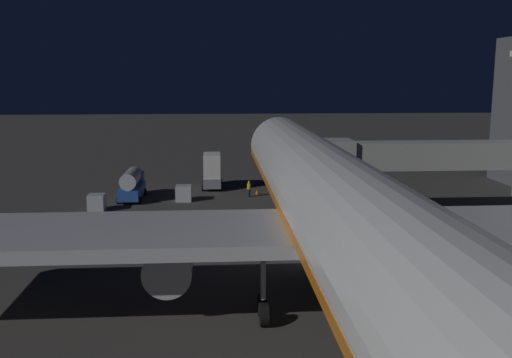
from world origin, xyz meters
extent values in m
plane|color=#383533|center=(0.00, 0.00, 0.00)|extent=(320.00, 320.00, 0.00)
cylinder|color=silver|center=(0.00, 8.66, 5.64)|extent=(5.96, 58.75, 5.96)
sphere|color=silver|center=(0.00, -20.72, 5.64)|extent=(5.84, 5.84, 5.84)
cube|color=orange|center=(0.00, 8.66, 5.19)|extent=(6.02, 56.40, 0.50)
cube|color=black|center=(0.00, -18.93, 6.68)|extent=(3.28, 1.40, 0.90)
cube|color=#B7BABF|center=(0.00, 9.32, 4.59)|extent=(48.91, 7.64, 0.70)
cylinder|color=#B7BABF|center=(-9.18, 8.32, 2.81)|extent=(2.57, 5.22, 2.57)
cylinder|color=black|center=(-9.18, 5.70, 2.81)|extent=(2.18, 0.15, 2.18)
cylinder|color=#B7BABF|center=(9.18, 8.32, 2.81)|extent=(2.57, 5.22, 2.57)
cylinder|color=black|center=(9.18, 5.70, 2.81)|extent=(2.18, 0.15, 2.18)
cylinder|color=#B7BABF|center=(0.00, -17.22, 2.23)|extent=(0.28, 0.28, 2.06)
cylinder|color=black|center=(0.00, -17.22, 0.60)|extent=(0.45, 1.20, 1.20)
cylinder|color=#B7BABF|center=(-4.20, 10.32, 2.23)|extent=(0.28, 0.28, 2.06)
cylinder|color=black|center=(-4.20, 9.67, 0.60)|extent=(0.45, 1.20, 1.20)
cylinder|color=black|center=(-4.20, 10.97, 0.60)|extent=(0.45, 1.20, 1.20)
cylinder|color=#B7BABF|center=(4.20, 10.32, 2.23)|extent=(0.28, 0.28, 2.06)
cylinder|color=black|center=(4.20, 9.67, 0.60)|extent=(0.45, 1.20, 1.20)
cylinder|color=black|center=(4.20, 10.97, 0.60)|extent=(0.45, 1.20, 1.20)
cube|color=#9E9E99|center=(-14.71, -12.07, 5.64)|extent=(21.22, 2.60, 2.50)
cube|color=#9E9E99|center=(-4.10, -12.07, 5.64)|extent=(3.20, 3.40, 3.00)
cube|color=black|center=(-2.70, -12.07, 5.64)|extent=(0.70, 3.20, 2.70)
cylinder|color=#B7BABF|center=(-5.10, -12.07, 2.19)|extent=(0.56, 0.56, 4.39)
cylinder|color=black|center=(-5.70, -12.07, 0.30)|extent=(0.25, 0.60, 0.60)
cylinder|color=black|center=(-4.50, -12.07, 0.30)|extent=(0.25, 0.60, 0.60)
cube|color=slate|center=(7.14, -26.64, 0.90)|extent=(2.00, 5.12, 1.10)
cube|color=silver|center=(7.14, -26.00, 2.78)|extent=(1.90, 3.59, 2.65)
cube|color=slate|center=(7.14, -28.40, 2.00)|extent=(1.80, 1.60, 1.10)
cylinder|color=black|center=(6.08, -28.43, 0.35)|extent=(0.24, 0.70, 0.70)
cylinder|color=black|center=(8.20, -28.43, 0.35)|extent=(0.24, 0.70, 0.70)
cylinder|color=black|center=(6.08, -24.85, 0.35)|extent=(0.24, 0.70, 0.70)
cylinder|color=black|center=(8.20, -24.85, 0.35)|extent=(0.24, 0.70, 0.70)
cube|color=#234C9E|center=(15.54, -20.97, 0.90)|extent=(2.10, 6.14, 1.10)
cylinder|color=#B7BABF|center=(15.54, -20.77, 2.30)|extent=(1.70, 5.22, 1.70)
cube|color=#234C9E|center=(15.54, -23.14, 2.00)|extent=(1.89, 1.80, 1.10)
cylinder|color=black|center=(14.43, -23.12, 0.35)|extent=(0.24, 0.70, 0.70)
cylinder|color=black|center=(16.65, -23.12, 0.35)|extent=(0.24, 0.70, 0.70)
cylinder|color=black|center=(14.43, -18.82, 0.35)|extent=(0.24, 0.70, 0.70)
cylinder|color=black|center=(16.65, -18.82, 0.35)|extent=(0.24, 0.70, 0.70)
cube|color=#B7BABF|center=(10.06, -19.75, 0.82)|extent=(1.61, 1.56, 1.64)
cube|color=#B7BABF|center=(18.18, -15.93, 0.81)|extent=(1.54, 1.57, 1.61)
cylinder|color=black|center=(3.17, -21.29, 0.43)|extent=(0.28, 0.28, 0.86)
cylinder|color=yellow|center=(3.17, -21.29, 1.16)|extent=(0.40, 0.40, 0.60)
sphere|color=tan|center=(3.17, -21.29, 1.58)|extent=(0.24, 0.24, 0.24)
sphere|color=yellow|center=(3.17, -21.29, 1.63)|extent=(0.23, 0.23, 0.23)
cone|color=orange|center=(-2.20, -22.72, 0.28)|extent=(0.36, 0.36, 0.55)
cone|color=orange|center=(2.20, -22.72, 0.28)|extent=(0.36, 0.36, 0.55)
camera|label=1|loc=(6.53, 38.77, 12.78)|focal=40.15mm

